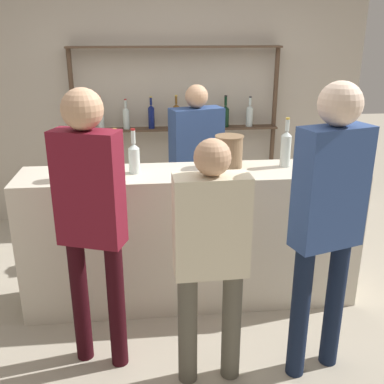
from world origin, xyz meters
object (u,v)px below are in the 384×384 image
object	(u,v)px
customer_center	(211,249)
counter_bottle_2	(116,160)
ice_bucket	(229,151)
customer_right	(328,210)
counter_bottle_1	(286,148)
server_behind_counter	(196,157)
counter_bottle_0	(134,157)
cork_jar	(67,169)
customer_left	(91,209)

from	to	relation	value
customer_center	counter_bottle_2	bearing A→B (deg)	34.36
ice_bucket	customer_right	world-z (taller)	customer_right
counter_bottle_1	server_behind_counter	size ratio (longest dim) A/B	0.23
counter_bottle_2	server_behind_counter	xyz separation A→B (m)	(0.68, 1.07, -0.30)
counter_bottle_0	server_behind_counter	bearing A→B (deg)	58.87
customer_center	counter_bottle_0	bearing A→B (deg)	23.88
counter_bottle_0	counter_bottle_1	bearing A→B (deg)	2.67
counter_bottle_1	server_behind_counter	distance (m)	1.09
counter_bottle_0	cork_jar	xyz separation A→B (m)	(-0.46, -0.11, -0.04)
ice_bucket	customer_center	bearing A→B (deg)	-105.54
counter_bottle_1	customer_center	size ratio (longest dim) A/B	0.24
cork_jar	customer_right	size ratio (longest dim) A/B	0.09
counter_bottle_2	counter_bottle_1	bearing A→B (deg)	8.93
cork_jar	customer_left	bearing A→B (deg)	-69.33
ice_bucket	customer_right	distance (m)	1.05
server_behind_counter	customer_left	distance (m)	1.80
ice_bucket	customer_left	xyz separation A→B (m)	(-0.96, -0.76, -0.12)
server_behind_counter	cork_jar	bearing A→B (deg)	-60.97
counter_bottle_2	customer_left	bearing A→B (deg)	-103.38
customer_center	customer_right	world-z (taller)	customer_right
customer_center	customer_right	size ratio (longest dim) A/B	0.84
counter_bottle_0	counter_bottle_2	world-z (taller)	counter_bottle_2
counter_bottle_1	cork_jar	bearing A→B (deg)	-174.15
server_behind_counter	customer_left	size ratio (longest dim) A/B	0.90
cork_jar	customer_right	bearing A→B (deg)	-26.23
cork_jar	customer_left	xyz separation A→B (m)	(0.21, -0.57, -0.08)
cork_jar	customer_left	world-z (taller)	customer_left
ice_bucket	cork_jar	bearing A→B (deg)	-170.69
counter_bottle_0	customer_center	bearing A→B (deg)	-64.17
counter_bottle_0	ice_bucket	size ratio (longest dim) A/B	1.35
customer_right	customer_center	bearing A→B (deg)	74.30
server_behind_counter	ice_bucket	bearing A→B (deg)	-6.17
counter_bottle_1	cork_jar	world-z (taller)	counter_bottle_1
cork_jar	counter_bottle_1	bearing A→B (deg)	5.85
ice_bucket	cork_jar	xyz separation A→B (m)	(-1.17, -0.19, -0.04)
counter_bottle_1	customer_right	xyz separation A→B (m)	(-0.03, -0.94, -0.13)
server_behind_counter	counter_bottle_1	bearing A→B (deg)	17.33
counter_bottle_2	server_behind_counter	size ratio (longest dim) A/B	0.22
customer_right	server_behind_counter	bearing A→B (deg)	-0.13
counter_bottle_2	customer_center	world-z (taller)	customer_center
customer_center	customer_left	bearing A→B (deg)	69.74
counter_bottle_0	cork_jar	world-z (taller)	counter_bottle_0
counter_bottle_1	customer_right	size ratio (longest dim) A/B	0.21
counter_bottle_1	customer_right	world-z (taller)	customer_right
counter_bottle_1	ice_bucket	bearing A→B (deg)	176.27
cork_jar	counter_bottle_0	bearing A→B (deg)	13.52
customer_center	ice_bucket	bearing A→B (deg)	-17.49
counter_bottle_1	server_behind_counter	world-z (taller)	server_behind_counter
counter_bottle_2	customer_right	size ratio (longest dim) A/B	0.20
counter_bottle_0	server_behind_counter	distance (m)	1.12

